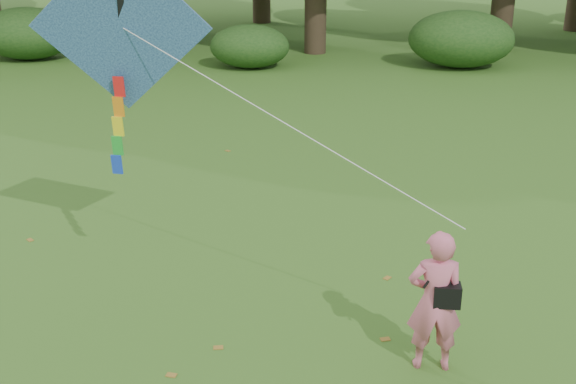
# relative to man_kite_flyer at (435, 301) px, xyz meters

# --- Properties ---
(man_kite_flyer) EXTENTS (0.65, 0.44, 1.72)m
(man_kite_flyer) POSITION_rel_man_kite_flyer_xyz_m (0.00, 0.00, 0.00)
(man_kite_flyer) COLOR #D3637B
(man_kite_flyer) RESTS_ON ground
(bystander_left) EXTENTS (0.90, 0.77, 1.60)m
(bystander_left) POSITION_rel_man_kite_flyer_xyz_m (-9.62, 17.50, -0.06)
(bystander_left) COLOR #23232E
(bystander_left) RESTS_ON ground
(crossbody_bag) EXTENTS (0.43, 0.20, 0.70)m
(crossbody_bag) POSITION_rel_man_kite_flyer_xyz_m (0.12, -0.03, 0.11)
(crossbody_bag) COLOR black
(crossbody_bag) RESTS_ON ground
(flying_kite) EXTENTS (5.18, 1.86, 2.99)m
(flying_kite) POSITION_rel_man_kite_flyer_xyz_m (-3.83, 1.43, 2.71)
(flying_kite) COLOR #2561A0
(flying_kite) RESTS_ON ground
(shrub_band) EXTENTS (39.15, 3.22, 1.88)m
(shrub_band) POSITION_rel_man_kite_flyer_xyz_m (-1.33, 17.15, -0.00)
(shrub_band) COLOR #264919
(shrub_band) RESTS_ON ground
(fallen_leaves) EXTENTS (11.52, 15.09, 0.01)m
(fallen_leaves) POSITION_rel_man_kite_flyer_xyz_m (-1.07, 1.84, -0.85)
(fallen_leaves) COLOR olive
(fallen_leaves) RESTS_ON ground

